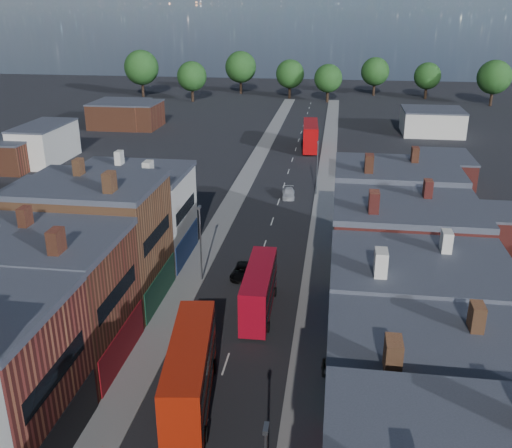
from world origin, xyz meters
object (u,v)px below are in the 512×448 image
(car_2, at_px, (243,271))
(car_3, at_px, (288,193))
(ped_3, at_px, (324,367))
(bus_1, at_px, (259,289))
(bus_2, at_px, (310,135))
(bus_0, at_px, (190,371))

(car_2, height_order, car_3, car_3)
(car_2, relative_size, ped_3, 2.65)
(bus_1, xyz_separation_m, bus_2, (1.26, 63.92, 0.42))
(bus_2, distance_m, ped_3, 73.19)
(car_3, xyz_separation_m, ped_3, (6.49, -42.90, 0.31))
(bus_0, height_order, ped_3, bus_0)
(bus_1, relative_size, bus_2, 0.84)
(bus_0, height_order, car_2, bus_0)
(bus_1, height_order, ped_3, bus_1)
(bus_2, relative_size, car_2, 2.81)
(bus_0, distance_m, car_3, 47.36)
(car_2, relative_size, car_3, 1.00)
(bus_1, distance_m, car_2, 7.79)
(car_2, distance_m, car_3, 26.85)
(bus_0, height_order, bus_2, bus_2)
(bus_1, bearing_deg, bus_2, 87.82)
(bus_1, bearing_deg, bus_0, -103.66)
(bus_1, bearing_deg, car_3, 89.44)
(bus_1, height_order, car_2, bus_1)
(car_3, bearing_deg, bus_0, -98.40)
(bus_1, bearing_deg, ped_3, -56.71)
(car_3, bearing_deg, bus_2, 81.94)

